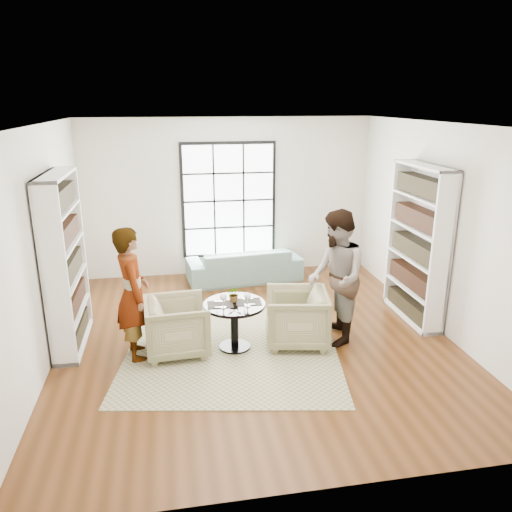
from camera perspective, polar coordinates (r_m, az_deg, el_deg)
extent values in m
plane|color=#583015|center=(7.32, -0.04, -9.34)|extent=(6.00, 6.00, 0.00)
plane|color=silver|center=(9.67, -3.16, 6.70)|extent=(5.50, 0.00, 5.50)
plane|color=silver|center=(6.87, -23.24, 0.82)|extent=(0.00, 6.00, 6.00)
plane|color=silver|center=(7.73, 20.49, 2.87)|extent=(0.00, 6.00, 6.00)
plane|color=silver|center=(4.04, 7.49, -9.15)|extent=(5.50, 0.00, 5.50)
plane|color=white|center=(6.54, -0.04, 14.82)|extent=(6.00, 6.00, 0.00)
cube|color=black|center=(9.66, -3.14, 6.38)|extent=(1.82, 0.06, 2.22)
cube|color=white|center=(9.62, -3.11, 6.34)|extent=(1.70, 0.02, 2.10)
cube|color=tan|center=(7.01, -2.72, -10.61)|extent=(3.30, 3.30, 0.01)
cylinder|color=black|center=(7.04, -2.43, -10.32)|extent=(0.43, 0.43, 0.04)
cylinder|color=black|center=(6.91, -2.47, -8.07)|extent=(0.11, 0.11, 0.59)
cylinder|color=black|center=(6.77, -2.50, -5.58)|extent=(0.84, 0.84, 0.04)
imported|color=gray|center=(9.47, -1.37, -0.95)|extent=(2.20, 1.05, 0.62)
imported|color=tan|center=(6.86, -9.01, -7.96)|extent=(0.89, 0.87, 0.76)
imported|color=tan|center=(7.04, 4.64, -7.03)|extent=(0.99, 0.97, 0.78)
imported|color=gray|center=(6.68, -13.94, -4.22)|extent=(0.55, 0.73, 1.79)
imported|color=gray|center=(6.98, 9.13, -2.47)|extent=(0.82, 1.00, 1.90)
cube|color=black|center=(6.73, -4.12, -5.55)|extent=(0.35, 0.27, 0.01)
cube|color=black|center=(6.80, -0.87, -5.27)|extent=(0.35, 0.27, 0.01)
cylinder|color=silver|center=(6.62, -3.74, -5.91)|extent=(0.08, 0.08, 0.01)
cylinder|color=silver|center=(6.60, -3.75, -5.44)|extent=(0.01, 0.01, 0.12)
sphere|color=maroon|center=(6.57, -3.76, -4.70)|extent=(0.09, 0.09, 0.09)
ellipsoid|color=white|center=(6.57, -3.76, -4.70)|extent=(0.09, 0.09, 0.10)
cylinder|color=silver|center=(6.66, -0.97, -5.74)|extent=(0.07, 0.07, 0.01)
cylinder|color=silver|center=(6.64, -0.97, -5.30)|extent=(0.01, 0.01, 0.11)
sphere|color=maroon|center=(6.61, -0.98, -4.62)|extent=(0.08, 0.08, 0.08)
ellipsoid|color=white|center=(6.61, -0.98, -4.62)|extent=(0.09, 0.09, 0.10)
imported|color=gray|center=(6.78, -2.51, -4.36)|extent=(0.22, 0.20, 0.22)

